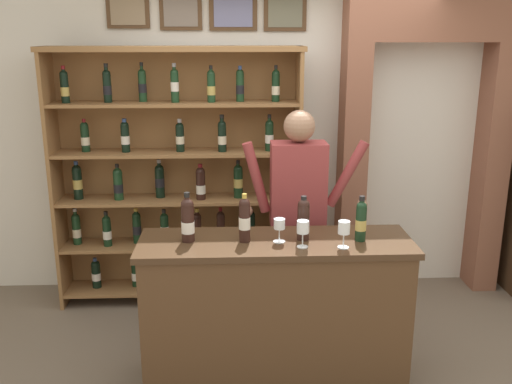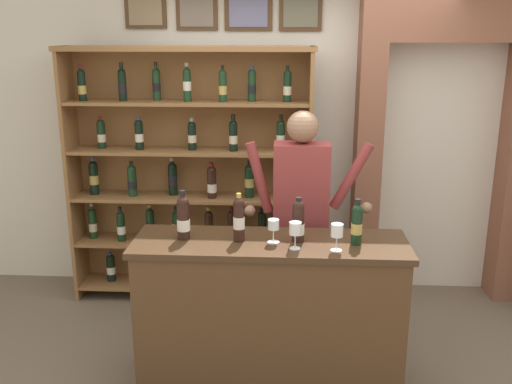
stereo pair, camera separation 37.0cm
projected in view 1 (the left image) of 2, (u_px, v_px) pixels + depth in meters
ground_plane at (291, 380)px, 3.78m from camera, size 14.00×14.00×0.02m
back_wall at (275, 102)px, 4.91m from camera, size 12.00×0.19×3.29m
wine_shelf at (178, 173)px, 4.66m from camera, size 2.04×0.36×2.13m
archway_doorway at (421, 127)px, 4.88m from camera, size 1.42×0.45×2.55m
tasting_counter at (275, 313)px, 3.64m from camera, size 1.70×0.53×0.99m
shopkeeper at (298, 203)px, 4.00m from camera, size 0.90×0.22×1.72m
tasting_bottle_grappa at (188, 220)px, 3.46m from camera, size 0.08×0.08×0.31m
tasting_bottle_rosso at (245, 219)px, 3.45m from camera, size 0.07×0.07×0.30m
tasting_bottle_chianti at (303, 219)px, 3.49m from camera, size 0.08×0.08×0.28m
tasting_bottle_riserva at (361, 220)px, 3.47m from camera, size 0.07×0.07×0.28m
wine_glass_spare at (279, 226)px, 3.45m from camera, size 0.07×0.07×0.15m
wine_glass_left at (344, 229)px, 3.36m from camera, size 0.07×0.07×0.17m
wine_glass_center at (303, 228)px, 3.36m from camera, size 0.07×0.07×0.17m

